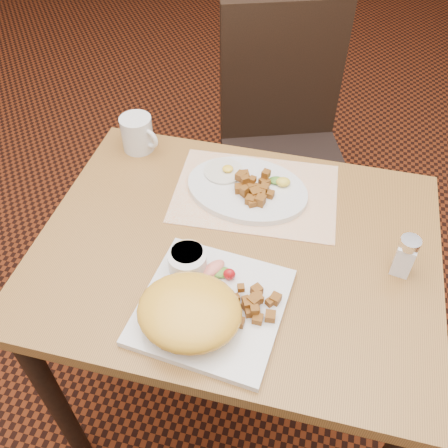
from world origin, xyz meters
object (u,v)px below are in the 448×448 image
plate_oval (247,189)px  chair_far (283,136)px  table (236,274)px  plate_square (212,306)px  coffee_mug (138,134)px  salt_shaker (405,255)px

plate_oval → chair_far: bearing=87.5°
table → plate_square: plate_square is taller
table → coffee_mug: (-0.34, 0.28, 0.16)m
table → plate_square: bearing=-93.2°
table → plate_oval: 0.21m
coffee_mug → table: bearing=-39.7°
chair_far → plate_oval: 0.58m
plate_oval → salt_shaker: 0.41m
chair_far → table: bearing=69.4°
plate_oval → salt_shaker: salt_shaker is taller
table → plate_oval: bearing=94.5°
plate_oval → coffee_mug: (-0.32, 0.10, 0.04)m
plate_oval → table: bearing=-85.5°
table → plate_oval: size_ratio=2.96×
chair_far → plate_square: size_ratio=3.46×
plate_square → coffee_mug: coffee_mug is taller
chair_far → plate_oval: (-0.02, -0.54, 0.22)m
chair_far → plate_oval: size_ratio=3.19×
table → coffee_mug: size_ratio=8.00×
plate_square → salt_shaker: (0.37, 0.19, 0.04)m
plate_oval → coffee_mug: bearing=162.2°
plate_oval → salt_shaker: bearing=-23.6°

